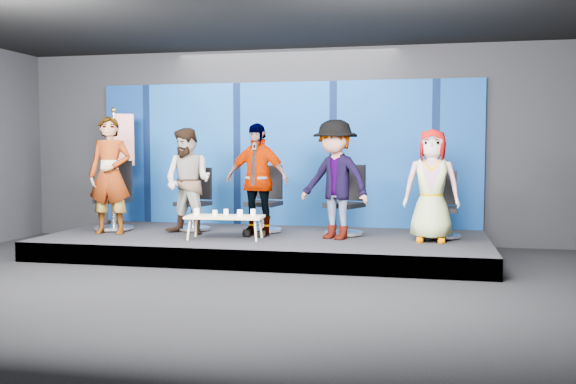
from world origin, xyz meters
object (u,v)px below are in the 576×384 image
chair_a (115,207)px  mug_d (240,213)px  chair_c (265,210)px  panelist_e (432,186)px  flag_stand (121,163)px  panelist_a (110,175)px  mug_c (226,212)px  panelist_d (335,180)px  mug_b (215,213)px  chair_d (346,212)px  coffee_table (225,218)px  chair_e (442,216)px  mug_e (253,212)px  panelist_b (188,181)px  chair_b (195,210)px  panelist_c (257,180)px  mug_a (197,212)px

chair_a → mug_d: chair_a is taller
chair_a → chair_c: (2.60, 0.30, -0.02)m
panelist_e → flag_stand: (-5.53, 0.94, 0.29)m
panelist_a → mug_c: 2.08m
chair_a → panelist_a: panelist_a is taller
panelist_d → mug_b: (-1.80, -0.46, -0.51)m
chair_a → panelist_a: (0.18, -0.48, 0.57)m
chair_d → mug_b: (-1.91, -0.95, 0.04)m
panelist_e → mug_d: (-2.86, -0.45, -0.43)m
chair_c → flag_stand: 2.93m
chair_d → coffee_table: size_ratio=0.94×
chair_e → mug_e: chair_e is taller
chair_a → panelist_d: 3.92m
mug_c → panelist_b: bearing=158.2°
chair_b → panelist_e: 4.02m
mug_c → coffee_table: bearing=-79.9°
chair_b → panelist_c: size_ratio=0.59×
mug_d → flag_stand: flag_stand is taller
chair_e → mug_d: (-3.03, -0.92, 0.07)m
panelist_a → flag_stand: flag_stand is taller
panelist_c → chair_e: size_ratio=1.73×
panelist_e → mug_a: bearing=-171.1°
panelist_b → flag_stand: bearing=163.6°
chair_c → mug_d: (-0.14, -1.03, 0.05)m
panelist_c → mug_e: bearing=-74.4°
flag_stand → chair_b: bearing=-46.6°
panelist_c → mug_d: (-0.13, -0.52, -0.49)m
panelist_c → panelist_d: size_ratio=0.98×
coffee_table → mug_e: size_ratio=12.17×
chair_c → flag_stand: size_ratio=0.52×
mug_d → mug_e: size_ratio=1.04×
panelist_c → flag_stand: (-2.80, 0.87, 0.23)m
mug_b → chair_a: bearing=159.8°
panelist_a → chair_e: panelist_a is taller
chair_a → mug_e: 2.69m
chair_d → chair_e: (1.52, -0.00, -0.03)m
panelist_e → mug_b: (-3.26, -0.48, -0.44)m
panelist_a → panelist_b: (1.27, 0.22, -0.09)m
chair_a → panelist_c: bearing=-11.0°
panelist_b → panelist_d: 2.43m
chair_d → coffee_table: 1.98m
chair_c → mug_c: bearing=-106.4°
chair_e → panelist_e: panelist_e is taller
chair_b → flag_stand: bearing=177.8°
chair_d → chair_e: 1.52m
chair_c → panelist_c: (-0.01, -0.51, 0.54)m
chair_e → mug_d: bearing=-160.4°
chair_c → mug_b: bearing=-106.9°
chair_b → flag_stand: (-1.57, 0.42, 0.78)m
chair_d → mug_c: size_ratio=12.62×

